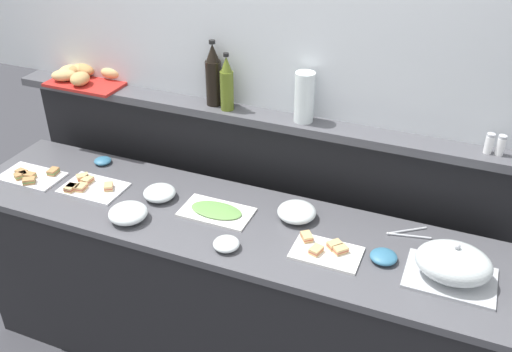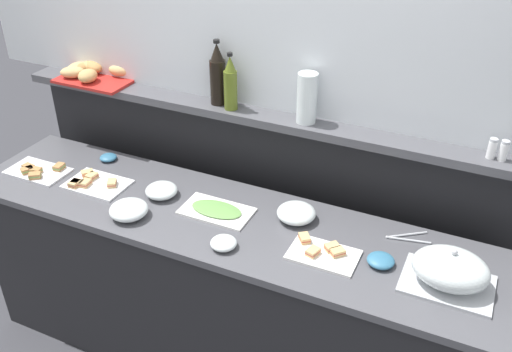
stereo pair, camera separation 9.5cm
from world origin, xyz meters
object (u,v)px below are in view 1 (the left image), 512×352
object	(u,v)px
sandwich_platter_rear	(326,250)
condiment_bowl_dark	(384,257)
sandwich_platter_front	(31,176)
salt_shaker	(489,143)
olive_oil_bottle	(227,85)
pepper_shaker	(501,145)
serving_cloche	(453,264)
glass_bowl_medium	(226,244)
serving_tongs	(407,233)
water_carafe	(304,97)
glass_bowl_small	(297,212)
condiment_bowl_cream	(103,161)
bread_basket	(83,74)
cold_cuts_platter	(216,211)
wine_bottle_dark	(213,76)
glass_bowl_extra	(160,193)
sandwich_platter_side	(90,187)
glass_bowl_large	(128,214)

from	to	relation	value
sandwich_platter_rear	condiment_bowl_dark	world-z (taller)	condiment_bowl_dark
sandwich_platter_front	condiment_bowl_dark	bearing A→B (deg)	1.09
salt_shaker	olive_oil_bottle	bearing A→B (deg)	-179.19
olive_oil_bottle	pepper_shaker	world-z (taller)	olive_oil_bottle
serving_cloche	glass_bowl_medium	distance (m)	0.89
glass_bowl_medium	pepper_shaker	world-z (taller)	pepper_shaker
salt_shaker	pepper_shaker	bearing A→B (deg)	0.00
glass_bowl_medium	serving_tongs	bearing A→B (deg)	29.49
water_carafe	glass_bowl_small	bearing A→B (deg)	-74.74
glass_bowl_small	condiment_bowl_cream	distance (m)	1.09
glass_bowl_small	pepper_shaker	bearing A→B (deg)	19.79
bread_basket	sandwich_platter_rear	bearing A→B (deg)	-17.59
cold_cuts_platter	wine_bottle_dark	distance (m)	0.64
glass_bowl_extra	condiment_bowl_dark	world-z (taller)	glass_bowl_extra
sandwich_platter_side	glass_bowl_extra	bearing A→B (deg)	9.07
salt_shaker	glass_bowl_large	bearing A→B (deg)	-158.01
sandwich_platter_side	olive_oil_bottle	bearing A→B (deg)	36.35
glass_bowl_extra	sandwich_platter_rear	bearing A→B (deg)	-6.21
sandwich_platter_front	pepper_shaker	world-z (taller)	pepper_shaker
serving_tongs	pepper_shaker	world-z (taller)	pepper_shaker
glass_bowl_extra	bread_basket	size ratio (longest dim) A/B	0.38
sandwich_platter_side	serving_cloche	world-z (taller)	serving_cloche
condiment_bowl_dark	wine_bottle_dark	world-z (taller)	wine_bottle_dark
salt_shaker	pepper_shaker	xyz separation A→B (m)	(0.04, 0.00, 0.00)
serving_cloche	olive_oil_bottle	size ratio (longest dim) A/B	1.23
sandwich_platter_front	sandwich_platter_side	distance (m)	0.33
serving_cloche	glass_bowl_large	size ratio (longest dim) A/B	1.96
cold_cuts_platter	serving_tongs	xyz separation A→B (m)	(0.82, 0.17, -0.00)
wine_bottle_dark	water_carafe	bearing A→B (deg)	-1.71
pepper_shaker	water_carafe	bearing A→B (deg)	180.00
sandwich_platter_rear	glass_bowl_large	size ratio (longest dim) A/B	1.62
condiment_bowl_cream	wine_bottle_dark	size ratio (longest dim) A/B	0.28
condiment_bowl_dark	bread_basket	bearing A→B (deg)	165.84
glass_bowl_small	glass_bowl_medium	bearing A→B (deg)	-122.57
cold_cuts_platter	serving_tongs	world-z (taller)	cold_cuts_platter
cold_cuts_platter	pepper_shaker	bearing A→B (deg)	18.62
glass_bowl_large	bread_basket	world-z (taller)	bread_basket
sandwich_platter_front	bread_basket	size ratio (longest dim) A/B	0.77
sandwich_platter_side	serving_cloche	distance (m)	1.68
glass_bowl_small	pepper_shaker	size ratio (longest dim) A/B	2.00
sandwich_platter_front	glass_bowl_extra	xyz separation A→B (m)	(0.69, 0.08, 0.02)
sandwich_platter_rear	condiment_bowl_cream	xyz separation A→B (m)	(-1.28, 0.26, 0.00)
glass_bowl_small	bread_basket	distance (m)	1.38
wine_bottle_dark	bread_basket	bearing A→B (deg)	179.80
sandwich_platter_side	wine_bottle_dark	xyz separation A→B (m)	(0.47, 0.44, 0.48)
glass_bowl_medium	glass_bowl_extra	distance (m)	0.50
condiment_bowl_dark	cold_cuts_platter	bearing A→B (deg)	176.75
salt_shaker	serving_cloche	bearing A→B (deg)	-95.68
sandwich_platter_front	water_carafe	bearing A→B (deg)	19.72
sandwich_platter_side	bread_basket	xyz separation A→B (m)	(-0.30, 0.44, 0.37)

